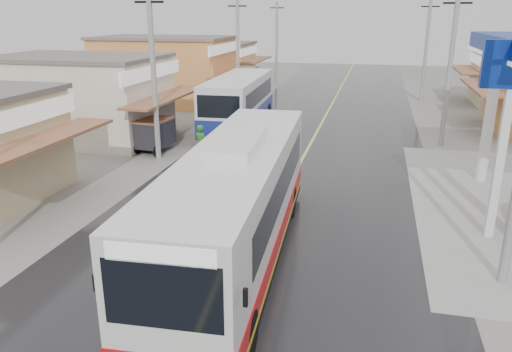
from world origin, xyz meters
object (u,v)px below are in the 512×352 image
object	(u,v)px
coach_bus	(238,204)
second_bus	(239,102)
cyclist	(203,155)
tricycle_near	(155,133)

from	to	relation	value
coach_bus	second_bus	world-z (taller)	coach_bus
cyclist	tricycle_near	size ratio (longest dim) A/B	0.90
coach_bus	second_bus	distance (m)	17.32
second_bus	cyclist	size ratio (longest dim) A/B	4.57
coach_bus	tricycle_near	size ratio (longest dim) A/B	5.00
coach_bus	tricycle_near	xyz separation A→B (m)	(-7.46, 10.73, -0.80)
cyclist	tricycle_near	distance (m)	4.26
coach_bus	cyclist	world-z (taller)	coach_bus
coach_bus	cyclist	xyz separation A→B (m)	(-3.99, 8.28, -1.07)
second_bus	tricycle_near	world-z (taller)	second_bus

